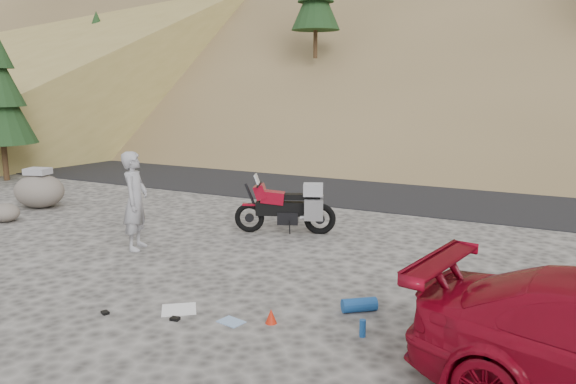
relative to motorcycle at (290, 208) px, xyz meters
The scene contains 13 objects.
ground 2.82m from the motorcycle, 99.27° to the right, with size 140.00×140.00×0.00m, color #3F3D3A.
road 6.31m from the motorcycle, 94.07° to the left, with size 120.00×7.00×0.05m, color black.
motorcycle is the anchor object (origin of this frame).
man 3.24m from the motorcycle, 132.03° to the right, with size 0.70×0.46×1.91m, color #9A999F.
boulder 6.98m from the motorcycle, behind, with size 1.38×1.19×1.05m.
small_rock 6.74m from the motorcycle, 162.02° to the right, with size 0.86×0.81×0.43m.
gear_white_cloth 4.52m from the motorcycle, 84.12° to the right, with size 0.48×0.43×0.02m, color white.
gear_blue_mat 4.38m from the motorcycle, 50.34° to the right, with size 0.20×0.20×0.50m, color #17498F.
gear_bottle 5.15m from the motorcycle, 52.99° to the right, with size 0.08×0.08×0.23m, color #17498F.
gear_funnel 4.67m from the motorcycle, 66.53° to the right, with size 0.16×0.16×0.20m, color red.
gear_glove_a 5.08m from the motorcycle, 94.36° to the right, with size 0.12×0.09×0.03m, color black.
gear_glove_b 4.84m from the motorcycle, 82.47° to the right, with size 0.12×0.09×0.04m, color black.
gear_blue_cloth 4.71m from the motorcycle, 73.19° to the right, with size 0.34×0.25×0.01m, color #82A1C9.
Camera 1 is at (5.69, -7.77, 3.18)m, focal length 35.00 mm.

